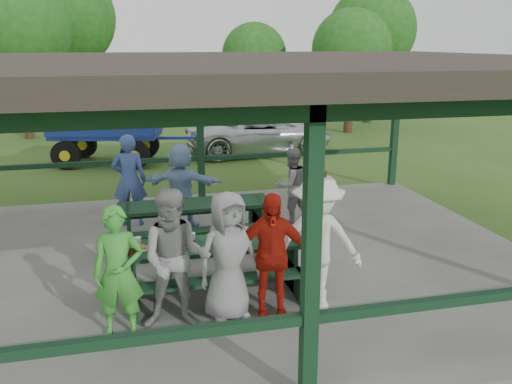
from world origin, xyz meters
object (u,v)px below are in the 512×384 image
object	(u,v)px
picnic_table_far	(195,218)
spectator_blue	(129,180)
contestant_white_fedora	(317,243)
spectator_grey	(291,185)
contestant_grey_mid	(228,256)
spectator_lblue	(181,186)
farm_trailer	(107,139)
contestant_green	(118,273)
pickup_truck	(260,133)
picnic_table_near	(214,261)
contestant_grey_left	(176,260)
contestant_red	(271,255)

from	to	relation	value
picnic_table_far	spectator_blue	xyz separation A→B (m)	(-1.09, 1.33, 0.42)
contestant_white_fedora	spectator_grey	distance (m)	3.64
contestant_grey_mid	spectator_lblue	world-z (taller)	contestant_grey_mid
farm_trailer	contestant_green	bearing A→B (deg)	-74.80
contestant_grey_mid	farm_trailer	xyz separation A→B (m)	(-1.75, 10.40, -0.21)
spectator_grey	pickup_truck	distance (m)	7.41
picnic_table_near	contestant_grey_left	world-z (taller)	contestant_grey_left
spectator_grey	farm_trailer	size ratio (longest dim) A/B	0.35
picnic_table_near	contestant_green	bearing A→B (deg)	-144.68
spectator_lblue	farm_trailer	xyz separation A→B (m)	(-1.53, 6.66, -0.18)
picnic_table_near	spectator_blue	size ratio (longest dim) A/B	1.44
picnic_table_far	contestant_grey_left	bearing A→B (deg)	-101.76
contestant_white_fedora	pickup_truck	size ratio (longest dim) A/B	0.40
contestant_grey_left	spectator_lblue	bearing A→B (deg)	92.38
picnic_table_far	contestant_green	xyz separation A→B (m)	(-1.28, -2.91, 0.35)
picnic_table_far	spectator_grey	distance (m)	2.17
contestant_white_fedora	spectator_grey	world-z (taller)	contestant_white_fedora
contestant_grey_left	spectator_grey	distance (m)	4.46
contestant_grey_left	spectator_blue	world-z (taller)	spectator_blue
spectator_blue	pickup_truck	size ratio (longest dim) A/B	0.37
spectator_blue	spectator_lblue	bearing A→B (deg)	164.56
contestant_green	spectator_lblue	size ratio (longest dim) A/B	1.00
spectator_blue	picnic_table_near	bearing A→B (deg)	113.01
contestant_grey_mid	picnic_table_far	bearing A→B (deg)	76.44
contestant_white_fedora	picnic_table_near	bearing A→B (deg)	158.65
contestant_white_fedora	pickup_truck	xyz separation A→B (m)	(1.92, 10.88, -0.36)
contestant_green	pickup_truck	size ratio (longest dim) A/B	0.34
contestant_grey_mid	contestant_white_fedora	distance (m)	1.19
picnic_table_far	contestant_green	size ratio (longest dim) A/B	1.61
spectator_blue	farm_trailer	world-z (taller)	spectator_blue
contestant_green	farm_trailer	world-z (taller)	contestant_green
contestant_red	pickup_truck	xyz separation A→B (m)	(2.57, 10.93, -0.27)
spectator_grey	pickup_truck	xyz separation A→B (m)	(1.19, 7.32, -0.18)
picnic_table_near	contestant_grey_mid	bearing A→B (deg)	-84.50
picnic_table_far	farm_trailer	xyz separation A→B (m)	(-1.67, 7.64, 0.16)
picnic_table_near	contestant_red	world-z (taller)	contestant_red
picnic_table_near	contestant_white_fedora	xyz separation A→B (m)	(1.26, -0.77, 0.45)
picnic_table_near	contestant_red	bearing A→B (deg)	-53.46
contestant_grey_left	farm_trailer	size ratio (longest dim) A/B	0.42
contestant_red	spectator_grey	size ratio (longest dim) A/B	1.12
contestant_red	spectator_blue	world-z (taller)	spectator_blue
contestant_white_fedora	contestant_grey_mid	bearing A→B (deg)	-170.22
farm_trailer	picnic_table_far	bearing A→B (deg)	-64.61
contestant_grey_mid	spectator_lblue	xyz separation A→B (m)	(-0.21, 3.74, -0.03)
picnic_table_near	spectator_blue	distance (m)	3.53
picnic_table_far	pickup_truck	distance (m)	8.71
spectator_lblue	pickup_truck	size ratio (longest dim) A/B	0.34
contestant_green	spectator_grey	distance (m)	4.94
contestant_white_fedora	spectator_blue	xyz separation A→B (m)	(-2.35, 4.10, -0.03)
contestant_grey_left	farm_trailer	world-z (taller)	contestant_grey_left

